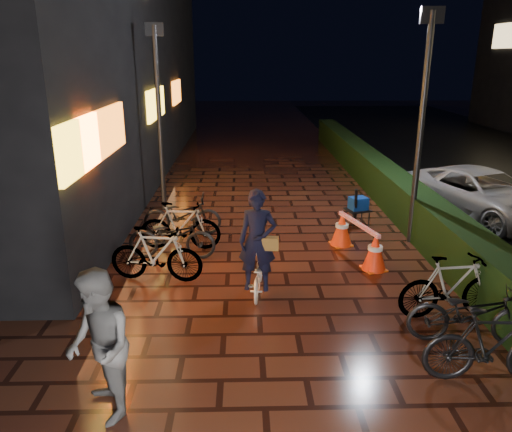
{
  "coord_description": "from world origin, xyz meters",
  "views": [
    {
      "loc": [
        -0.8,
        -6.61,
        4.02
      ],
      "look_at": [
        -0.56,
        2.4,
        1.1
      ],
      "focal_mm": 35.0,
      "sensor_mm": 36.0,
      "label": 1
    }
  ],
  "objects_px": {
    "van": "(482,194)",
    "cyclist": "(258,256)",
    "traffic_barrier": "(357,239)",
    "bystander_person": "(99,347)",
    "cart_assembly": "(358,205)"
  },
  "relations": [
    {
      "from": "cyclist",
      "to": "cart_assembly",
      "type": "xyz_separation_m",
      "value": [
        2.55,
        3.6,
        -0.17
      ]
    },
    {
      "from": "cyclist",
      "to": "traffic_barrier",
      "type": "bearing_deg",
      "value": 38.02
    },
    {
      "from": "bystander_person",
      "to": "van",
      "type": "height_order",
      "value": "bystander_person"
    },
    {
      "from": "van",
      "to": "cyclist",
      "type": "xyz_separation_m",
      "value": [
        -5.86,
        -4.15,
        0.08
      ]
    },
    {
      "from": "traffic_barrier",
      "to": "van",
      "type": "bearing_deg",
      "value": 33.74
    },
    {
      "from": "van",
      "to": "traffic_barrier",
      "type": "distance_m",
      "value": 4.5
    },
    {
      "from": "bystander_person",
      "to": "cart_assembly",
      "type": "height_order",
      "value": "bystander_person"
    },
    {
      "from": "van",
      "to": "cart_assembly",
      "type": "bearing_deg",
      "value": 166.92
    },
    {
      "from": "bystander_person",
      "to": "cart_assembly",
      "type": "distance_m",
      "value": 8.01
    },
    {
      "from": "bystander_person",
      "to": "van",
      "type": "xyz_separation_m",
      "value": [
        7.72,
        7.23,
        -0.29
      ]
    },
    {
      "from": "bystander_person",
      "to": "cyclist",
      "type": "relative_size",
      "value": 0.96
    },
    {
      "from": "bystander_person",
      "to": "cyclist",
      "type": "bearing_deg",
      "value": 122.41
    },
    {
      "from": "van",
      "to": "bystander_person",
      "type": "bearing_deg",
      "value": -159.46
    },
    {
      "from": "cyclist",
      "to": "cart_assembly",
      "type": "distance_m",
      "value": 4.42
    },
    {
      "from": "cyclist",
      "to": "traffic_barrier",
      "type": "distance_m",
      "value": 2.71
    }
  ]
}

